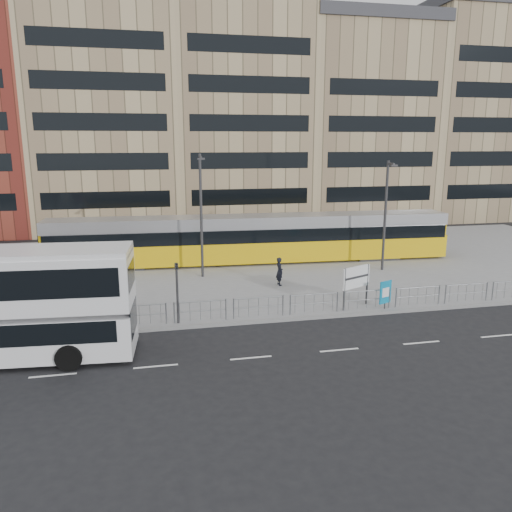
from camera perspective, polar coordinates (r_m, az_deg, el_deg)
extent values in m
plane|color=black|center=(25.77, 2.05, -7.57)|extent=(120.00, 120.00, 0.00)
cube|color=gray|center=(37.00, -2.42, -1.07)|extent=(64.00, 24.00, 0.15)
cube|color=gray|center=(25.79, 2.03, -7.38)|extent=(64.00, 0.25, 0.17)
cube|color=tan|center=(57.60, -16.54, 14.39)|extent=(14.00, 16.00, 22.00)
cube|color=#38383D|center=(59.14, -17.33, 25.67)|extent=(14.40, 16.40, 1.20)
cube|color=tan|center=(58.33, -2.23, 15.85)|extent=(14.00, 16.00, 24.00)
cube|color=tan|center=(62.20, 11.01, 14.07)|extent=(14.00, 16.00, 21.00)
cube|color=#38383D|center=(63.44, 11.47, 24.13)|extent=(14.40, 16.40, 1.20)
cube|color=tan|center=(68.82, 22.19, 14.07)|extent=(14.00, 16.00, 23.00)
cube|color=#38383D|center=(70.31, 23.11, 23.94)|extent=(14.40, 16.40, 1.20)
cylinder|color=gray|center=(26.36, 6.05, -4.40)|extent=(32.00, 0.05, 0.05)
cylinder|color=gray|center=(26.52, 6.02, -5.43)|extent=(32.00, 0.04, 0.04)
cube|color=white|center=(22.48, 7.07, -10.82)|extent=(62.00, 0.12, 0.01)
cube|color=black|center=(23.51, -27.07, -7.03)|extent=(9.90, 3.50, 0.92)
cylinder|color=black|center=(21.82, -20.61, -10.82)|extent=(1.10, 0.40, 1.08)
cylinder|color=black|center=(24.31, -19.21, -8.25)|extent=(1.10, 0.40, 1.08)
cube|color=#E0B20C|center=(37.55, -0.32, 0.85)|extent=(29.95, 4.18, 1.71)
cube|color=black|center=(37.32, -0.32, 2.61)|extent=(29.52, 4.20, 0.96)
cube|color=#ACACB1|center=(37.17, -0.33, 3.99)|extent=(29.94, 3.95, 0.85)
cube|color=#E0B20C|center=(42.04, 19.31, 2.39)|extent=(1.39, 2.46, 2.77)
cube|color=#E0B20C|center=(37.95, -22.16, 1.08)|extent=(1.39, 2.46, 2.77)
cylinder|color=#2D2D30|center=(37.39, -0.32, 2.05)|extent=(2.66, 2.66, 3.20)
cube|color=#2D2D30|center=(40.30, 13.28, 0.25)|extent=(3.32, 2.83, 0.53)
cube|color=#2D2D30|center=(37.48, -14.97, -0.79)|extent=(3.32, 2.83, 0.53)
cylinder|color=#2D2D30|center=(27.13, 10.06, -3.80)|extent=(0.10, 0.10, 2.30)
cylinder|color=#2D2D30|center=(28.42, 12.57, -3.15)|extent=(0.10, 0.10, 2.30)
cube|color=white|center=(27.62, 11.40, -2.37)|extent=(1.86, 0.91, 1.20)
cylinder|color=#2D2D30|center=(28.05, 14.51, -5.04)|extent=(0.06, 0.06, 0.83)
cube|color=#0C7EAF|center=(27.90, 14.57, -4.02)|extent=(0.79, 0.37, 1.25)
cube|color=white|center=(27.87, 14.61, -4.05)|extent=(0.49, 0.21, 0.52)
imported|color=black|center=(31.46, 2.70, -1.76)|extent=(0.50, 0.70, 1.80)
cylinder|color=#2D2D30|center=(25.05, -8.97, -4.35)|extent=(0.12, 0.12, 3.00)
imported|color=#2D2D30|center=(24.75, -9.06, -1.92)|extent=(0.21, 0.23, 1.00)
cylinder|color=#2D2D30|center=(33.02, -6.28, 4.49)|extent=(0.18, 0.18, 8.13)
cylinder|color=#2D2D30|center=(32.28, -6.38, 11.19)|extent=(0.14, 0.90, 0.14)
cube|color=#2D2D30|center=(31.84, -6.29, 10.99)|extent=(0.45, 0.20, 0.12)
cylinder|color=#2D2D30|center=(35.82, 14.53, 4.40)|extent=(0.18, 0.18, 7.63)
cylinder|color=#2D2D30|center=(35.13, 15.16, 10.15)|extent=(0.14, 0.90, 0.14)
cube|color=#2D2D30|center=(34.73, 15.49, 9.93)|extent=(0.45, 0.20, 0.12)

